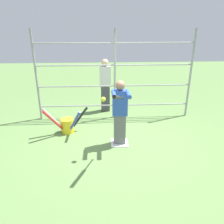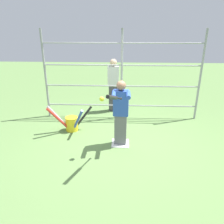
{
  "view_description": "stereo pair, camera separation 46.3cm",
  "coord_description": "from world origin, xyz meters",
  "px_view_note": "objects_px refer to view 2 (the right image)",
  "views": [
    {
      "loc": [
        0.44,
        4.48,
        2.58
      ],
      "look_at": [
        0.19,
        0.18,
        0.87
      ],
      "focal_mm": 35.0,
      "sensor_mm": 36.0,
      "label": 1
    },
    {
      "loc": [
        -0.02,
        4.48,
        2.58
      ],
      "look_at": [
        0.19,
        0.18,
        0.87
      ],
      "focal_mm": 35.0,
      "sensor_mm": 36.0,
      "label": 2
    }
  ],
  "objects_px": {
    "softball_in_flight": "(102,99)",
    "bat_bucket": "(71,123)",
    "batter": "(121,112)",
    "baseball_bat_swinging": "(113,97)",
    "bystander_behind_fence": "(113,85)"
  },
  "relations": [
    {
      "from": "batter",
      "to": "bystander_behind_fence",
      "type": "distance_m",
      "value": 2.18
    },
    {
      "from": "batter",
      "to": "bat_bucket",
      "type": "height_order",
      "value": "batter"
    },
    {
      "from": "softball_in_flight",
      "to": "bat_bucket",
      "type": "bearing_deg",
      "value": -49.67
    },
    {
      "from": "bat_bucket",
      "to": "softball_in_flight",
      "type": "bearing_deg",
      "value": 130.33
    },
    {
      "from": "softball_in_flight",
      "to": "bystander_behind_fence",
      "type": "height_order",
      "value": "bystander_behind_fence"
    },
    {
      "from": "baseball_bat_swinging",
      "to": "bystander_behind_fence",
      "type": "xyz_separation_m",
      "value": [
        0.13,
        -3.01,
        -0.55
      ]
    },
    {
      "from": "baseball_bat_swinging",
      "to": "bat_bucket",
      "type": "relative_size",
      "value": 0.72
    },
    {
      "from": "batter",
      "to": "softball_in_flight",
      "type": "distance_m",
      "value": 0.72
    },
    {
      "from": "softball_in_flight",
      "to": "bystander_behind_fence",
      "type": "relative_size",
      "value": 0.06
    },
    {
      "from": "softball_in_flight",
      "to": "batter",
      "type": "bearing_deg",
      "value": -130.14
    },
    {
      "from": "softball_in_flight",
      "to": "bystander_behind_fence",
      "type": "xyz_separation_m",
      "value": [
        -0.11,
        -2.6,
        -0.39
      ]
    },
    {
      "from": "baseball_bat_swinging",
      "to": "softball_in_flight",
      "type": "bearing_deg",
      "value": -59.28
    },
    {
      "from": "baseball_bat_swinging",
      "to": "bat_bucket",
      "type": "distance_m",
      "value": 2.23
    },
    {
      "from": "bat_bucket",
      "to": "bystander_behind_fence",
      "type": "relative_size",
      "value": 0.67
    },
    {
      "from": "batter",
      "to": "bat_bucket",
      "type": "distance_m",
      "value": 1.55
    }
  ]
}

